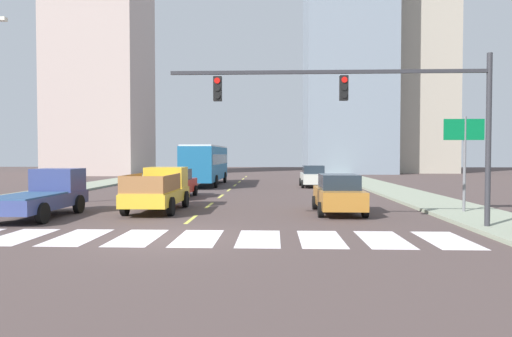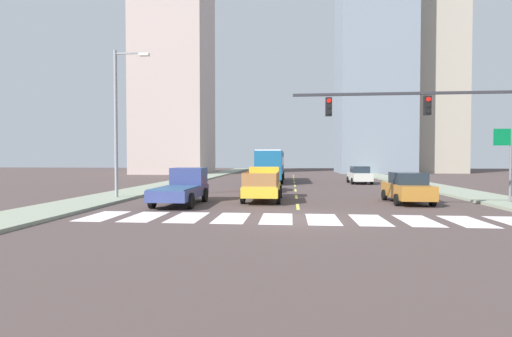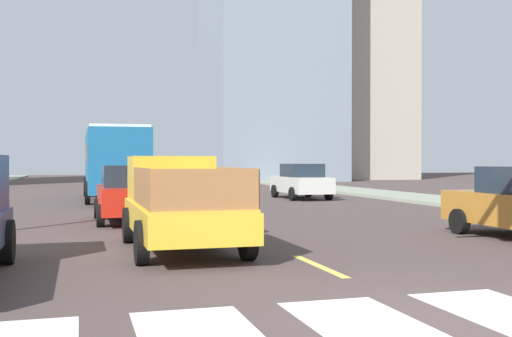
# 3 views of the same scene
# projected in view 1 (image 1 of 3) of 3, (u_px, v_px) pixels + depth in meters

# --- Properties ---
(ground_plane) EXTENTS (160.00, 160.00, 0.00)m
(ground_plane) POSITION_uv_depth(u_px,v_px,m) (167.00, 238.00, 13.95)
(ground_plane) COLOR #4B3D3A
(sidewalk_right) EXTENTS (3.34, 110.00, 0.15)m
(sidewalk_right) POSITION_uv_depth(u_px,v_px,m) (393.00, 191.00, 31.45)
(sidewalk_right) COLOR gray
(sidewalk_right) RESTS_ON ground
(sidewalk_left) EXTENTS (3.34, 110.00, 0.15)m
(sidewalk_left) POSITION_uv_depth(u_px,v_px,m) (67.00, 189.00, 32.39)
(sidewalk_left) COLOR gray
(sidewalk_left) RESTS_ON ground
(crosswalk_stripe_2) EXTENTS (1.30, 2.92, 0.01)m
(crosswalk_stripe_2) POSITION_uv_depth(u_px,v_px,m) (18.00, 237.00, 14.14)
(crosswalk_stripe_2) COLOR white
(crosswalk_stripe_2) RESTS_ON ground
(crosswalk_stripe_3) EXTENTS (1.30, 2.92, 0.01)m
(crosswalk_stripe_3) POSITION_uv_depth(u_px,v_px,m) (78.00, 237.00, 14.06)
(crosswalk_stripe_3) COLOR white
(crosswalk_stripe_3) RESTS_ON ground
(crosswalk_stripe_4) EXTENTS (1.30, 2.92, 0.01)m
(crosswalk_stripe_4) POSITION_uv_depth(u_px,v_px,m) (137.00, 238.00, 13.98)
(crosswalk_stripe_4) COLOR white
(crosswalk_stripe_4) RESTS_ON ground
(crosswalk_stripe_5) EXTENTS (1.30, 2.92, 0.01)m
(crosswalk_stripe_5) POSITION_uv_depth(u_px,v_px,m) (198.00, 238.00, 13.91)
(crosswalk_stripe_5) COLOR white
(crosswalk_stripe_5) RESTS_ON ground
(crosswalk_stripe_6) EXTENTS (1.30, 2.92, 0.01)m
(crosswalk_stripe_6) POSITION_uv_depth(u_px,v_px,m) (259.00, 238.00, 13.83)
(crosswalk_stripe_6) COLOR white
(crosswalk_stripe_6) RESTS_ON ground
(crosswalk_stripe_7) EXTENTS (1.30, 2.92, 0.01)m
(crosswalk_stripe_7) POSITION_uv_depth(u_px,v_px,m) (321.00, 239.00, 13.76)
(crosswalk_stripe_7) COLOR white
(crosswalk_stripe_7) RESTS_ON ground
(crosswalk_stripe_8) EXTENTS (1.30, 2.92, 0.01)m
(crosswalk_stripe_8) POSITION_uv_depth(u_px,v_px,m) (383.00, 239.00, 13.68)
(crosswalk_stripe_8) COLOR white
(crosswalk_stripe_8) RESTS_ON ground
(crosswalk_stripe_9) EXTENTS (1.30, 2.92, 0.01)m
(crosswalk_stripe_9) POSITION_uv_depth(u_px,v_px,m) (446.00, 240.00, 13.60)
(crosswalk_stripe_9) COLOR white
(crosswalk_stripe_9) RESTS_ON ground
(lane_dash_0) EXTENTS (0.16, 2.40, 0.01)m
(lane_dash_0) POSITION_uv_depth(u_px,v_px,m) (191.00, 219.00, 17.94)
(lane_dash_0) COLOR #D8D252
(lane_dash_0) RESTS_ON ground
(lane_dash_1) EXTENTS (0.16, 2.40, 0.01)m
(lane_dash_1) POSITION_uv_depth(u_px,v_px,m) (209.00, 205.00, 22.94)
(lane_dash_1) COLOR #D8D252
(lane_dash_1) RESTS_ON ground
(lane_dash_2) EXTENTS (0.16, 2.40, 0.01)m
(lane_dash_2) POSITION_uv_depth(u_px,v_px,m) (221.00, 196.00, 27.93)
(lane_dash_2) COLOR #D8D252
(lane_dash_2) RESTS_ON ground
(lane_dash_3) EXTENTS (0.16, 2.40, 0.01)m
(lane_dash_3) POSITION_uv_depth(u_px,v_px,m) (229.00, 190.00, 32.92)
(lane_dash_3) COLOR #D8D252
(lane_dash_3) RESTS_ON ground
(lane_dash_4) EXTENTS (0.16, 2.40, 0.01)m
(lane_dash_4) POSITION_uv_depth(u_px,v_px,m) (235.00, 185.00, 37.92)
(lane_dash_4) COLOR #D8D252
(lane_dash_4) RESTS_ON ground
(lane_dash_5) EXTENTS (0.16, 2.40, 0.01)m
(lane_dash_5) POSITION_uv_depth(u_px,v_px,m) (240.00, 182.00, 42.91)
(lane_dash_5) COLOR #D8D252
(lane_dash_5) RESTS_ON ground
(lane_dash_6) EXTENTS (0.16, 2.40, 0.01)m
(lane_dash_6) POSITION_uv_depth(u_px,v_px,m) (243.00, 179.00, 47.90)
(lane_dash_6) COLOR #D8D252
(lane_dash_6) RESTS_ON ground
(lane_dash_7) EXTENTS (0.16, 2.40, 0.01)m
(lane_dash_7) POSITION_uv_depth(u_px,v_px,m) (246.00, 177.00, 52.90)
(lane_dash_7) COLOR #D8D252
(lane_dash_7) RESTS_ON ground
(pickup_stakebed) EXTENTS (2.18, 5.20, 1.96)m
(pickup_stakebed) POSITION_uv_depth(u_px,v_px,m) (160.00, 190.00, 20.95)
(pickup_stakebed) COLOR gold
(pickup_stakebed) RESTS_ON ground
(pickup_dark) EXTENTS (2.18, 5.20, 1.96)m
(pickup_dark) POSITION_uv_depth(u_px,v_px,m) (45.00, 194.00, 18.82)
(pickup_dark) COLOR navy
(pickup_dark) RESTS_ON ground
(city_bus) EXTENTS (2.72, 10.80, 3.32)m
(city_bus) POSITION_uv_depth(u_px,v_px,m) (206.00, 162.00, 37.97)
(city_bus) COLOR #195F8F
(city_bus) RESTS_ON ground
(sedan_near_left) EXTENTS (2.02, 4.40, 1.72)m
(sedan_near_left) POSITION_uv_depth(u_px,v_px,m) (338.00, 194.00, 19.75)
(sedan_near_left) COLOR #AB6E27
(sedan_near_left) RESTS_ON ground
(sedan_near_right) EXTENTS (2.02, 4.40, 1.72)m
(sedan_near_right) POSITION_uv_depth(u_px,v_px,m) (176.00, 183.00, 27.03)
(sedan_near_right) COLOR red
(sedan_near_right) RESTS_ON ground
(sedan_mid) EXTENTS (2.02, 4.40, 1.72)m
(sedan_mid) POSITION_uv_depth(u_px,v_px,m) (313.00, 176.00, 36.00)
(sedan_mid) COLOR beige
(sedan_mid) RESTS_ON ground
(traffic_signal_gantry) EXTENTS (10.91, 0.27, 6.00)m
(traffic_signal_gantry) POSITION_uv_depth(u_px,v_px,m) (381.00, 105.00, 15.35)
(traffic_signal_gantry) COLOR #2D2D33
(traffic_signal_gantry) RESTS_ON ground
(direction_sign_green) EXTENTS (1.70, 0.12, 4.20)m
(direction_sign_green) POSITION_uv_depth(u_px,v_px,m) (464.00, 144.00, 19.24)
(direction_sign_green) COLOR slate
(direction_sign_green) RESTS_ON ground
(block_mid_left) EXTENTS (11.31, 11.40, 35.04)m
(block_mid_left) POSITION_uv_depth(u_px,v_px,m) (101.00, 41.00, 59.31)
(block_mid_left) COLOR #BAA59D
(block_mid_left) RESTS_ON ground
(block_mid_right) EXTENTS (11.76, 11.32, 35.68)m
(block_mid_right) POSITION_uv_depth(u_px,v_px,m) (347.00, 46.00, 63.22)
(block_mid_right) COLOR gray
(block_mid_right) RESTS_ON ground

